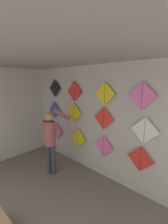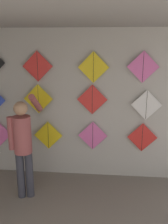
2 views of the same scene
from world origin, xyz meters
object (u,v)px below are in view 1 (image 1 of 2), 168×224
(kite_5, at_px, (74,113))
(kite_7, at_px, (145,131))
(shopkeeper, at_px, (51,138))
(kite_0, at_px, (57,131))
(kite_10, at_px, (105,94))
(kite_11, at_px, (142,96))
(kite_3, at_px, (140,159))
(kite_9, at_px, (74,91))
(kite_8, at_px, (55,88))
(kite_1, at_px, (78,138))
(kite_4, at_px, (55,110))
(kite_6, at_px, (103,118))
(kite_2, at_px, (103,146))

(kite_5, xyz_separation_m, kite_7, (1.98, 0.00, -0.07))
(shopkeeper, relative_size, kite_5, 3.20)
(kite_0, distance_m, kite_5, 1.13)
(kite_5, relative_size, kite_10, 1.00)
(kite_10, bearing_deg, kite_11, 0.00)
(kite_3, bearing_deg, kite_9, 180.00)
(kite_7, bearing_deg, kite_8, 180.00)
(kite_1, xyz_separation_m, kite_7, (1.82, 0.00, 0.64))
(shopkeeper, distance_m, kite_3, 2.16)
(kite_1, xyz_separation_m, kite_4, (-1.07, 0.00, 0.67))
(kite_4, relative_size, kite_11, 1.00)
(kite_7, bearing_deg, kite_1, 180.00)
(kite_1, xyz_separation_m, kite_3, (1.78, 0.00, 0.02))
(kite_6, distance_m, kite_8, 1.98)
(kite_0, bearing_deg, kite_10, 0.02)
(kite_11, bearing_deg, kite_8, 180.00)
(shopkeeper, relative_size, kite_10, 3.20)
(kite_8, bearing_deg, kite_2, 0.00)
(kite_8, bearing_deg, kite_0, -3.19)
(kite_10, bearing_deg, kite_6, 180.00)
(kite_8, distance_m, kite_11, 2.74)
(kite_4, bearing_deg, shopkeeper, -42.47)
(kite_8, xyz_separation_m, kite_10, (1.88, 0.00, -0.07))
(kite_5, height_order, kite_10, kite_10)
(kite_5, bearing_deg, kite_10, 0.00)
(kite_0, relative_size, kite_10, 1.25)
(kite_1, relative_size, kite_3, 1.00)
(kite_1, relative_size, kite_8, 1.00)
(shopkeeper, distance_m, kite_2, 1.34)
(kite_7, xyz_separation_m, kite_11, (-0.10, 0.00, 0.68))
(kite_10, height_order, kite_11, kite_11)
(kite_7, xyz_separation_m, kite_8, (-2.84, 0.00, 0.73))
(kite_7, distance_m, kite_8, 2.93)
(kite_0, distance_m, kite_11, 3.04)
(kite_7, distance_m, kite_11, 0.68)
(kite_0, height_order, kite_6, kite_6)
(kite_4, bearing_deg, kite_5, 0.00)
(kite_1, height_order, kite_5, kite_5)
(kite_1, relative_size, kite_4, 1.00)
(kite_10, distance_m, kite_11, 0.86)
(kite_7, relative_size, kite_11, 1.00)
(kite_0, distance_m, kite_2, 1.87)
(kite_2, xyz_separation_m, kite_7, (0.96, 0.00, 0.62))
(kite_5, bearing_deg, kite_8, 180.00)
(kite_1, distance_m, kite_10, 1.56)
(kite_6, height_order, kite_9, kite_9)
(kite_9, distance_m, kite_11, 1.87)
(shopkeeper, bearing_deg, kite_9, 70.35)
(kite_5, relative_size, kite_8, 1.00)
(kite_0, relative_size, kite_1, 1.25)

